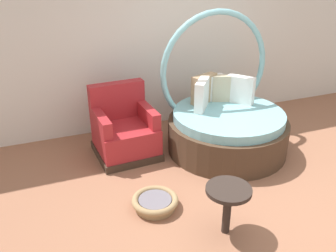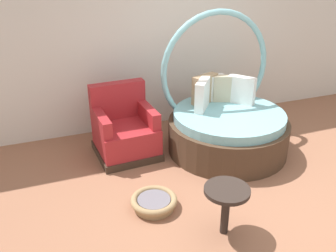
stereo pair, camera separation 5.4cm
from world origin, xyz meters
name	(u,v)px [view 1 (the left image)]	position (x,y,z in m)	size (l,w,h in m)	color
ground_plane	(249,194)	(0.00, 0.00, -0.01)	(8.00, 8.00, 0.02)	#936047
back_wall	(174,27)	(0.00, 2.31, 1.50)	(8.00, 0.12, 2.99)	silver
round_daybed	(225,122)	(0.28, 1.09, 0.40)	(1.64, 1.64, 1.86)	#473323
red_armchair	(124,131)	(-1.08, 1.45, 0.33)	(0.84, 0.84, 0.94)	#38281E
pet_basket	(155,202)	(-1.09, 0.15, 0.07)	(0.51, 0.51, 0.13)	#9E7F56
side_table	(228,196)	(-0.57, -0.46, 0.43)	(0.44, 0.44, 0.52)	#2D231E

